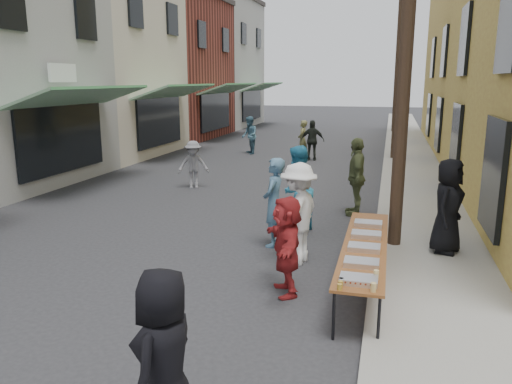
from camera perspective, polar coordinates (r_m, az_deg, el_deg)
The scene contains 27 objects.
ground at distance 8.93m, azimuth -13.74°, elevation -9.97°, with size 120.00×120.00×0.00m, color #28282B.
sidewalk at distance 22.45m, azimuth 17.20°, elevation 3.57°, with size 2.20×60.00×0.10m, color gray.
storefront_row at distance 26.26m, azimuth -17.97°, elevation 13.70°, with size 8.00×37.00×9.00m.
utility_pole_near at distance 10.25m, azimuth 17.00°, elevation 18.41°, with size 0.26×0.26×9.00m, color #2D2116.
utility_pole_mid at distance 22.21m, azimuth 16.11°, elevation 15.08°, with size 0.26×0.26×9.00m, color #2D2116.
utility_pole_far at distance 34.20m, azimuth 15.85°, elevation 14.09°, with size 0.26×0.26×9.00m, color #2D2116.
serving_table at distance 8.44m, azimuth 12.34°, elevation -6.08°, with size 0.70×4.00×0.75m.
catering_tray_sausage at distance 6.86m, azimuth 11.65°, elevation -9.80°, with size 0.50×0.33×0.08m, color maroon.
catering_tray_foil_b at distance 7.47m, azimuth 11.97°, elevation -7.93°, with size 0.50×0.33×0.08m, color #B2B2B7.
catering_tray_buns at distance 8.13m, azimuth 12.26°, elevation -6.23°, with size 0.50×0.33×0.08m, color tan.
catering_tray_foil_d at distance 8.79m, azimuth 12.50°, elevation -4.79°, with size 0.50×0.33×0.08m, color #B2B2B7.
catering_tray_buns_end at distance 9.47m, azimuth 12.71°, elevation -3.55°, with size 0.50×0.33×0.08m, color tan.
condiment_jar_a at distance 6.60m, azimuth 9.54°, elevation -10.65°, with size 0.07×0.07×0.08m, color #A57F26.
condiment_jar_b at distance 6.69m, azimuth 9.63°, elevation -10.32°, with size 0.07×0.07×0.08m, color #A57F26.
condiment_jar_c at distance 6.78m, azimuth 9.71°, elevation -9.99°, with size 0.07×0.07×0.08m, color #A57F26.
cup_stack at distance 6.62m, azimuth 13.27°, elevation -10.56°, with size 0.08×0.08×0.12m, color tan.
guest_front_a at distance 4.87m, azimuth -10.38°, elevation -18.46°, with size 0.86×0.56×1.76m, color black.
guest_front_b at distance 10.25m, azimuth 2.07°, elevation -1.20°, with size 0.68×0.44×1.85m, color #476D8A.
guest_front_c at distance 11.20m, azimuth 4.70°, elevation 0.28°, with size 0.96×0.75×1.98m, color teal.
guest_front_d at distance 9.30m, azimuth 4.84°, elevation -2.49°, with size 1.24×0.71×1.92m, color white.
guest_front_e at distance 12.89m, azimuth 11.37°, elevation 1.73°, with size 1.16×0.48×1.98m, color #545E36.
guest_queue_back at distance 8.00m, azimuth 3.50°, elevation -6.12°, with size 1.50×0.48×1.62m, color maroon.
server at distance 10.26m, azimuth 21.07°, elevation -1.50°, with size 0.90×0.59×1.84m, color black.
passerby_left at distance 16.00m, azimuth -7.18°, elevation 3.13°, with size 0.98×0.56×1.51m, color slate.
passerby_mid at distance 21.55m, azimuth 6.47°, elevation 5.87°, with size 1.01×0.42×1.72m, color black.
passerby_right at distance 22.02m, azimuth 5.33°, elevation 5.99°, with size 0.61×0.40×1.68m, color olive.
passerby_far at distance 23.32m, azimuth -0.74°, elevation 6.50°, with size 0.85×0.66×1.75m, color teal.
Camera 1 is at (4.09, -7.18, 3.38)m, focal length 35.00 mm.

